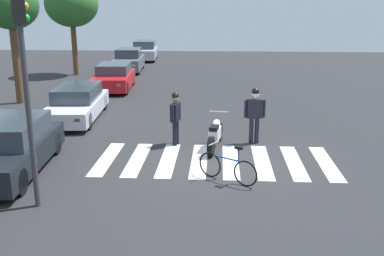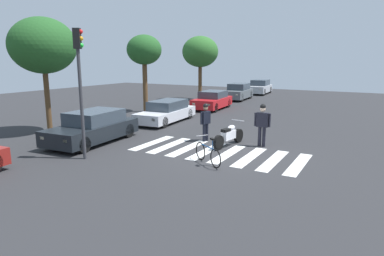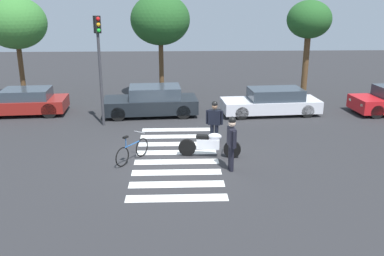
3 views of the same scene
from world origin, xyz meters
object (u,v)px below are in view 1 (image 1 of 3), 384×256
leaning_bicycle (228,168)px  car_black_suv (7,148)px  car_grey_coupe (129,60)px  car_white_van (77,103)px  officer_on_foot (255,111)px  car_silver_sedan (145,51)px  car_red_convertible (114,77)px  police_motorcycle (215,134)px  officer_by_motorcycle (176,115)px  traffic_light_pole (25,67)px

leaning_bicycle → car_black_suv: car_black_suv is taller
car_grey_coupe → car_white_van: bearing=-177.9°
officer_on_foot → car_silver_sedan: size_ratio=0.43×
car_red_convertible → officer_on_foot: bearing=-143.3°
officer_on_foot → car_white_van: 7.25m
car_red_convertible → car_silver_sedan: size_ratio=0.98×
police_motorcycle → car_red_convertible: (9.50, 5.39, 0.19)m
officer_on_foot → car_red_convertible: (8.90, 6.63, -0.42)m
car_red_convertible → car_grey_coupe: 6.45m
leaning_bicycle → officer_on_foot: 3.47m
officer_on_foot → officer_by_motorcycle: 2.52m
car_grey_coupe → police_motorcycle: bearing=-159.7°
officer_on_foot → car_black_suv: 7.37m
traffic_light_pole → car_white_van: bearing=11.1°
car_black_suv → car_silver_sedan: 24.28m
officer_by_motorcycle → car_black_suv: (-2.60, 4.25, -0.31)m
officer_on_foot → police_motorcycle: bearing=116.1°
police_motorcycle → officer_by_motorcycle: size_ratio=1.28×
traffic_light_pole → police_motorcycle: bearing=-41.9°
officer_by_motorcycle → traffic_light_pole: size_ratio=0.37×
car_silver_sedan → traffic_light_pole: bearing=-175.8°
leaning_bicycle → officer_by_motorcycle: officer_by_motorcycle is taller
leaning_bicycle → car_silver_sedan: car_silver_sedan is taller
car_silver_sedan → traffic_light_pole: (-26.31, -1.92, 2.40)m
officer_by_motorcycle → car_silver_sedan: (21.67, 4.56, -0.27)m
traffic_light_pole → car_black_suv: bearing=38.4°
leaning_bicycle → traffic_light_pole: size_ratio=0.31×
leaning_bicycle → car_red_convertible: bearing=25.2°
car_white_van → car_red_convertible: bearing=-0.4°
police_motorcycle → officer_on_foot: (0.61, -1.24, 0.61)m
car_black_suv → car_silver_sedan: car_silver_sedan is taller
car_grey_coupe → car_silver_sedan: bearing=-0.7°
police_motorcycle → officer_by_motorcycle: 1.40m
car_white_van → car_silver_sedan: size_ratio=1.11×
car_silver_sedan → traffic_light_pole: size_ratio=0.91×
car_white_van → car_black_suv: bearing=179.2°
officer_by_motorcycle → car_red_convertible: bearing=24.1°
traffic_light_pole → officer_on_foot: bearing=-46.0°
officer_by_motorcycle → car_grey_coupe: officer_by_motorcycle is taller
car_white_van → car_grey_coupe: 12.52m
car_white_van → car_red_convertible: size_ratio=1.13×
police_motorcycle → car_grey_coupe: 16.99m
car_white_van → traffic_light_pole: traffic_light_pole is taller
police_motorcycle → car_red_convertible: 10.93m
officer_by_motorcycle → car_silver_sedan: 22.15m
officer_on_foot → officer_by_motorcycle: bearing=97.4°
car_grey_coupe → traffic_light_pole: bearing=-174.4°
officer_by_motorcycle → car_black_suv: size_ratio=0.38×
car_white_van → car_silver_sedan: (18.53, 0.39, 0.11)m
officer_by_motorcycle → traffic_light_pole: 5.74m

